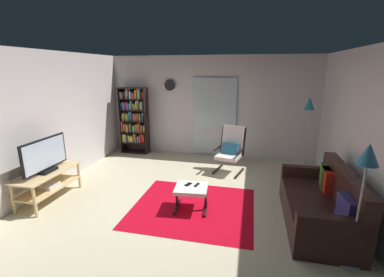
{
  "coord_description": "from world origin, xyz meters",
  "views": [
    {
      "loc": [
        1.04,
        -3.91,
        2.26
      ],
      "look_at": [
        -0.07,
        1.0,
        0.93
      ],
      "focal_mm": 24.73,
      "sensor_mm": 36.0,
      "label": 1
    }
  ],
  "objects_px": {
    "tv_remote": "(197,185)",
    "wall_clock": "(170,85)",
    "lounge_armchair": "(231,148)",
    "floor_lamp_by_sofa": "(366,167)",
    "tv_stand": "(49,181)",
    "leather_sofa": "(322,205)",
    "television": "(45,156)",
    "cell_phone": "(188,184)",
    "bookshelf_near_tv": "(134,118)",
    "floor_lamp_by_shelf": "(309,111)",
    "ottoman": "(191,191)"
  },
  "relations": [
    {
      "from": "bookshelf_near_tv",
      "to": "wall_clock",
      "type": "height_order",
      "value": "wall_clock"
    },
    {
      "from": "floor_lamp_by_sofa",
      "to": "floor_lamp_by_shelf",
      "type": "xyz_separation_m",
      "value": [
        -0.07,
        2.84,
        0.16
      ]
    },
    {
      "from": "television",
      "to": "tv_remote",
      "type": "distance_m",
      "value": 2.65
    },
    {
      "from": "tv_remote",
      "to": "floor_lamp_by_sofa",
      "type": "xyz_separation_m",
      "value": [
        2.04,
        -0.94,
        0.84
      ]
    },
    {
      "from": "floor_lamp_by_shelf",
      "to": "television",
      "type": "bearing_deg",
      "value": -154.26
    },
    {
      "from": "tv_stand",
      "to": "bookshelf_near_tv",
      "type": "relative_size",
      "value": 0.67
    },
    {
      "from": "bookshelf_near_tv",
      "to": "floor_lamp_by_sofa",
      "type": "relative_size",
      "value": 1.18
    },
    {
      "from": "leather_sofa",
      "to": "floor_lamp_by_shelf",
      "type": "bearing_deg",
      "value": 88.18
    },
    {
      "from": "bookshelf_near_tv",
      "to": "floor_lamp_by_sofa",
      "type": "distance_m",
      "value": 5.6
    },
    {
      "from": "bookshelf_near_tv",
      "to": "tv_remote",
      "type": "relative_size",
      "value": 12.41
    },
    {
      "from": "lounge_armchair",
      "to": "tv_remote",
      "type": "bearing_deg",
      "value": -102.45
    },
    {
      "from": "tv_remote",
      "to": "wall_clock",
      "type": "relative_size",
      "value": 0.5
    },
    {
      "from": "television",
      "to": "floor_lamp_by_sofa",
      "type": "height_order",
      "value": "floor_lamp_by_sofa"
    },
    {
      "from": "lounge_armchair",
      "to": "ottoman",
      "type": "xyz_separation_m",
      "value": [
        -0.48,
        -1.88,
        -0.2
      ]
    },
    {
      "from": "cell_phone",
      "to": "floor_lamp_by_shelf",
      "type": "height_order",
      "value": "floor_lamp_by_shelf"
    },
    {
      "from": "leather_sofa",
      "to": "wall_clock",
      "type": "xyz_separation_m",
      "value": [
        -3.22,
        2.87,
        1.53
      ]
    },
    {
      "from": "tv_remote",
      "to": "wall_clock",
      "type": "xyz_separation_m",
      "value": [
        -1.32,
        2.81,
        1.44
      ]
    },
    {
      "from": "television",
      "to": "cell_phone",
      "type": "relative_size",
      "value": 7.0
    },
    {
      "from": "television",
      "to": "ottoman",
      "type": "xyz_separation_m",
      "value": [
        2.52,
        0.23,
        -0.48
      ]
    },
    {
      "from": "television",
      "to": "floor_lamp_by_sofa",
      "type": "distance_m",
      "value": 4.7
    },
    {
      "from": "wall_clock",
      "to": "lounge_armchair",
      "type": "bearing_deg",
      "value": -30.1
    },
    {
      "from": "lounge_armchair",
      "to": "floor_lamp_by_sofa",
      "type": "xyz_separation_m",
      "value": [
        1.64,
        -2.75,
        0.72
      ]
    },
    {
      "from": "tv_stand",
      "to": "leather_sofa",
      "type": "bearing_deg",
      "value": 3.07
    },
    {
      "from": "lounge_armchair",
      "to": "wall_clock",
      "type": "xyz_separation_m",
      "value": [
        -1.72,
        1.0,
        1.32
      ]
    },
    {
      "from": "ottoman",
      "to": "floor_lamp_by_sofa",
      "type": "xyz_separation_m",
      "value": [
        2.12,
        -0.87,
        0.92
      ]
    },
    {
      "from": "lounge_armchair",
      "to": "cell_phone",
      "type": "height_order",
      "value": "lounge_armchair"
    },
    {
      "from": "television",
      "to": "floor_lamp_by_sofa",
      "type": "xyz_separation_m",
      "value": [
        4.64,
        -0.64,
        0.44
      ]
    },
    {
      "from": "television",
      "to": "bookshelf_near_tv",
      "type": "relative_size",
      "value": 0.55
    },
    {
      "from": "leather_sofa",
      "to": "wall_clock",
      "type": "bearing_deg",
      "value": 138.31
    },
    {
      "from": "tv_stand",
      "to": "lounge_armchair",
      "type": "xyz_separation_m",
      "value": [
        3.0,
        2.12,
        0.19
      ]
    },
    {
      "from": "cell_phone",
      "to": "tv_remote",
      "type": "bearing_deg",
      "value": 23.67
    },
    {
      "from": "bookshelf_near_tv",
      "to": "lounge_armchair",
      "type": "distance_m",
      "value": 2.83
    },
    {
      "from": "floor_lamp_by_shelf",
      "to": "tv_stand",
      "type": "bearing_deg",
      "value": -154.23
    },
    {
      "from": "leather_sofa",
      "to": "floor_lamp_by_sofa",
      "type": "bearing_deg",
      "value": -81.31
    },
    {
      "from": "leather_sofa",
      "to": "tv_stand",
      "type": "bearing_deg",
      "value": -176.93
    },
    {
      "from": "lounge_armchair",
      "to": "cell_phone",
      "type": "bearing_deg",
      "value": -106.73
    },
    {
      "from": "tv_remote",
      "to": "television",
      "type": "bearing_deg",
      "value": -159.62
    },
    {
      "from": "bookshelf_near_tv",
      "to": "floor_lamp_by_shelf",
      "type": "relative_size",
      "value": 1.05
    },
    {
      "from": "leather_sofa",
      "to": "lounge_armchair",
      "type": "xyz_separation_m",
      "value": [
        -1.5,
        1.87,
        0.22
      ]
    },
    {
      "from": "tv_stand",
      "to": "bookshelf_near_tv",
      "type": "distance_m",
      "value": 2.99
    },
    {
      "from": "ottoman",
      "to": "lounge_armchair",
      "type": "bearing_deg",
      "value": 75.74
    },
    {
      "from": "floor_lamp_by_sofa",
      "to": "tv_remote",
      "type": "bearing_deg",
      "value": 155.14
    },
    {
      "from": "leather_sofa",
      "to": "floor_lamp_by_shelf",
      "type": "distance_m",
      "value": 2.25
    },
    {
      "from": "ottoman",
      "to": "leather_sofa",
      "type": "bearing_deg",
      "value": 0.26
    },
    {
      "from": "television",
      "to": "lounge_armchair",
      "type": "bearing_deg",
      "value": 35.15
    },
    {
      "from": "ottoman",
      "to": "tv_remote",
      "type": "height_order",
      "value": "tv_remote"
    },
    {
      "from": "tv_remote",
      "to": "cell_phone",
      "type": "distance_m",
      "value": 0.15
    },
    {
      "from": "television",
      "to": "tv_stand",
      "type": "bearing_deg",
      "value": -117.68
    },
    {
      "from": "tv_stand",
      "to": "floor_lamp_by_sofa",
      "type": "relative_size",
      "value": 0.79
    },
    {
      "from": "ottoman",
      "to": "wall_clock",
      "type": "relative_size",
      "value": 1.93
    }
  ]
}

